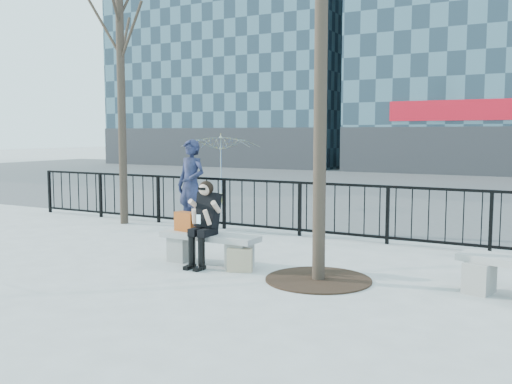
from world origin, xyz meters
The scene contains 11 objects.
ground centered at (0.00, 0.00, 0.00)m, with size 120.00×120.00×0.00m, color #989893.
street_surface centered at (0.00, 15.00, 0.00)m, with size 60.00×23.00×0.01m, color #474747.
railing centered at (0.00, 3.00, 0.55)m, with size 14.00×0.06×1.10m.
tree_left centered at (-4.00, 2.50, 4.86)m, with size 2.80×2.80×6.50m.
tree_grate centered at (1.90, -0.10, 0.01)m, with size 1.50×1.50×0.02m, color black.
bench_main centered at (0.00, 0.00, 0.30)m, with size 1.65×0.46×0.49m.
seated_woman centered at (0.00, -0.16, 0.67)m, with size 0.50×0.64×1.34m.
handbag centered at (-0.46, 0.02, 0.65)m, with size 0.38×0.18×0.31m, color #AB4715.
shopping_bag centered at (0.67, -0.20, 0.18)m, with size 0.37×0.14×0.35m, color #C8B48D.
standing_man centered at (-2.13, 2.53, 0.97)m, with size 0.71×0.47×1.94m, color black.
vendor_umbrella centered at (-3.92, 6.51, 1.04)m, with size 2.27×2.31×2.08m, color yellow.
Camera 1 is at (4.92, -7.43, 2.07)m, focal length 40.00 mm.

